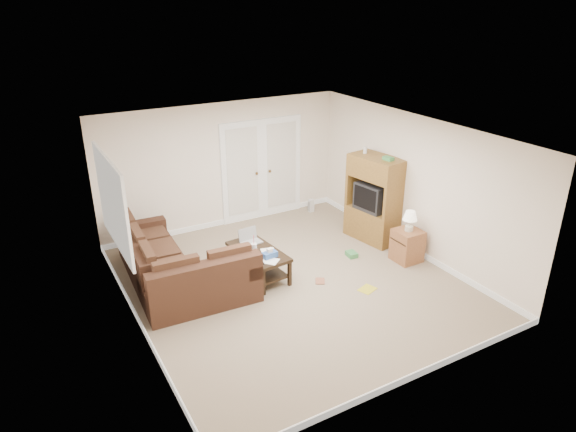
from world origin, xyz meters
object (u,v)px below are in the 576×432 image
sectional_sofa (174,269)px  side_cabinet (407,243)px  coffee_table (258,261)px  tv_armoire (374,198)px

sectional_sofa → side_cabinet: bearing=-13.6°
sectional_sofa → side_cabinet: side_cabinet is taller
coffee_table → side_cabinet: 2.66m
coffee_table → sectional_sofa: bearing=160.4°
sectional_sofa → side_cabinet: 4.04m
coffee_table → tv_armoire: size_ratio=0.70×
sectional_sofa → tv_armoire: tv_armoire is taller
sectional_sofa → coffee_table: (1.33, -0.34, -0.05)m
tv_armoire → coffee_table: bearing=175.4°
sectional_sofa → side_cabinet: size_ratio=2.86×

